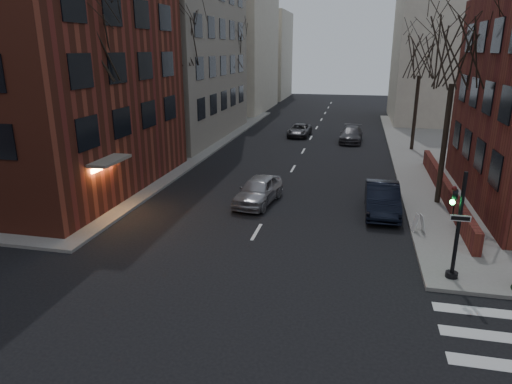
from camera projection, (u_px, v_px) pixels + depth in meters
sidewalk_far_left at (4, 136)px, 43.99m from camera, size 44.00×44.00×0.15m
building_left_brick at (8, 33)px, 25.93m from camera, size 15.00×15.00×18.00m
low_wall_right at (445, 188)px, 25.63m from camera, size 0.35×16.00×1.00m
building_distant_la at (217, 42)px, 61.66m from camera, size 14.00×16.00×18.00m
building_distant_ra at (460, 50)px, 51.08m from camera, size 14.00×14.00×16.00m
building_distant_lb at (258, 56)px, 77.67m from camera, size 10.00×12.00×14.00m
traffic_signal at (456, 233)px, 16.22m from camera, size 0.76×0.44×4.00m
tree_left_a at (91, 42)px, 22.38m from camera, size 4.18×4.18×10.26m
tree_left_b at (181, 38)px, 33.41m from camera, size 4.40×4.40×10.80m
tree_left_c at (232, 50)px, 46.71m from camera, size 3.96×3.96×9.72m
tree_right_a at (456, 51)px, 22.58m from camera, size 3.96×3.96×9.72m
tree_right_b at (421, 56)px, 35.74m from camera, size 3.74×3.74×9.18m
streetlamp_near at (171, 109)px, 30.97m from camera, size 0.36×0.36×6.28m
streetlamp_far at (243, 86)px, 49.59m from camera, size 0.36×0.36×6.28m
parked_sedan at (382, 199)px, 23.43m from camera, size 1.70×4.76×1.56m
car_lane_silver at (258, 190)px, 24.96m from camera, size 2.35×4.60×1.50m
car_lane_gray at (351, 134)px, 41.51m from camera, size 2.14×4.80×1.37m
car_lane_far at (299, 130)px, 44.26m from camera, size 2.14×4.30×1.17m
sandwich_board at (419, 223)px, 20.81m from camera, size 0.45×0.57×0.82m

